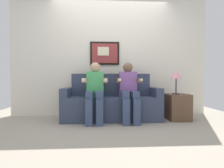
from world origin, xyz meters
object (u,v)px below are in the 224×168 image
at_px(table_lamp, 176,76).
at_px(person_on_right, 129,89).
at_px(couch, 111,104).
at_px(side_table_right, 178,107).
at_px(person_on_left, 95,89).

bearing_deg(table_lamp, person_on_right, -177.74).
height_order(couch, side_table_right, couch).
xyz_separation_m(person_on_left, table_lamp, (1.55, 0.04, 0.25)).
bearing_deg(person_on_right, table_lamp, 2.26).
distance_m(person_on_left, table_lamp, 1.57).
relative_size(couch, side_table_right, 3.73).
distance_m(couch, person_on_right, 0.46).
height_order(couch, table_lamp, table_lamp).
bearing_deg(couch, person_on_right, -28.04).
relative_size(couch, person_on_left, 1.68).
height_order(side_table_right, table_lamp, table_lamp).
distance_m(person_on_right, side_table_right, 1.03).
height_order(person_on_left, table_lamp, person_on_left).
xyz_separation_m(person_on_left, person_on_right, (0.63, 0.00, 0.00)).
distance_m(couch, table_lamp, 1.36).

